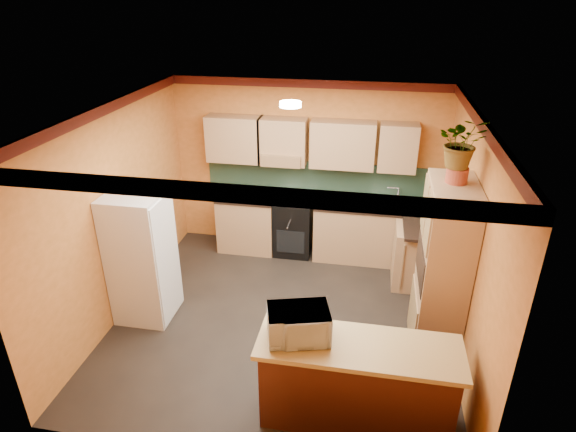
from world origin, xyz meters
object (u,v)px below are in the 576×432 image
object	(u,v)px
fridge	(142,257)
microwave	(298,324)
stove	(294,226)
pantry	(442,272)
base_cabinets_back	(333,230)
breakfast_bar	(356,385)

from	to	relation	value
fridge	microwave	world-z (taller)	fridge
stove	pantry	distance (m)	2.89
fridge	microwave	distance (m)	2.53
base_cabinets_back	fridge	distance (m)	2.99
pantry	microwave	world-z (taller)	pantry
fridge	breakfast_bar	bearing A→B (deg)	-24.44
base_cabinets_back	microwave	size ratio (longest dim) A/B	6.43
base_cabinets_back	stove	world-z (taller)	stove
breakfast_bar	microwave	xyz separation A→B (m)	(-0.57, 0.00, 0.65)
stove	breakfast_bar	size ratio (longest dim) A/B	0.51
base_cabinets_back	breakfast_bar	distance (m)	3.27
base_cabinets_back	microwave	bearing A→B (deg)	-90.58
stove	fridge	world-z (taller)	fridge
breakfast_bar	microwave	size ratio (longest dim) A/B	3.17
stove	microwave	bearing A→B (deg)	-79.58
fridge	stove	bearing A→B (deg)	51.00
base_cabinets_back	stove	distance (m)	0.63
fridge	base_cabinets_back	bearing A→B (deg)	41.58
fridge	pantry	distance (m)	3.61
stove	pantry	size ratio (longest dim) A/B	0.43
breakfast_bar	microwave	world-z (taller)	microwave
fridge	pantry	xyz separation A→B (m)	(3.60, -0.03, 0.20)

